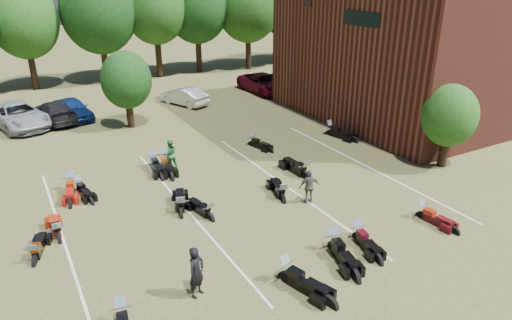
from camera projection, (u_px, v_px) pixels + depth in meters
ground at (284, 225)px, 18.54m from camera, size 160.00×160.00×0.00m
car_2 at (18, 115)px, 29.63m from camera, size 4.14×6.26×1.60m
car_3 at (54, 112)px, 30.75m from camera, size 2.82×5.13×1.41m
car_4 at (73, 109)px, 31.32m from camera, size 2.52×4.44×1.42m
car_5 at (184, 96)px, 34.61m from camera, size 2.83×4.25×1.32m
car_6 at (264, 83)px, 38.11m from camera, size 2.72×5.55×1.52m
car_7 at (275, 81)px, 38.88m from camera, size 2.25×5.05×1.44m
person_black at (196, 272)px, 14.22m from camera, size 0.76×0.68×1.75m
person_green at (170, 154)px, 23.45m from camera, size 0.79×0.63×1.59m
person_grey at (309, 187)px, 19.98m from camera, size 1.00×0.64×1.59m
motorcycle_3 at (287, 281)px, 15.20m from camera, size 1.42×2.54×1.35m
motorcycle_4 at (333, 251)px, 16.84m from camera, size 1.31×2.53×1.35m
motorcycle_5 at (357, 240)px, 17.51m from camera, size 1.11×2.21×1.18m
motorcycle_6 at (422, 218)px, 19.05m from camera, size 0.85×2.09×1.13m
motorcycle_7 at (59, 240)px, 17.47m from camera, size 0.71×2.11×1.17m
motorcycle_8 at (36, 263)px, 16.14m from camera, size 1.25×2.13×1.13m
motorcycle_10 at (182, 215)px, 19.26m from camera, size 1.47×2.45×1.30m
motorcycle_11 at (210, 219)px, 18.93m from camera, size 1.08×2.19×1.17m
motorcycle_12 at (283, 201)px, 20.45m from camera, size 1.26×2.32×1.23m
motorcycle_13 at (305, 178)px, 22.63m from camera, size 0.89×2.55×1.41m
motorcycle_15 at (72, 190)px, 21.45m from camera, size 1.16×2.41×1.29m
motorcycle_16 at (80, 192)px, 21.28m from camera, size 0.97×2.11×1.14m
motorcycle_17 at (164, 166)px, 24.08m from camera, size 1.08×2.53×1.37m
motorcycle_18 at (154, 167)px, 23.90m from camera, size 0.90×2.34×1.28m
motorcycle_19 at (252, 146)px, 26.80m from camera, size 1.15×2.09×1.11m
motorcycle_20 at (330, 135)px, 28.49m from camera, size 1.36×2.50×1.33m
brick_building at (470, 31)px, 33.67m from camera, size 25.40×15.20×10.70m
tree_line at (92, 10)px, 38.88m from camera, size 56.00×6.00×9.79m
young_tree_near_building at (449, 116)px, 23.04m from camera, size 2.80×2.80×4.16m
young_tree_midfield at (126, 80)px, 28.85m from camera, size 3.20×3.20×4.70m
parking_lines at (188, 211)px, 19.57m from camera, size 20.10×14.00×0.01m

